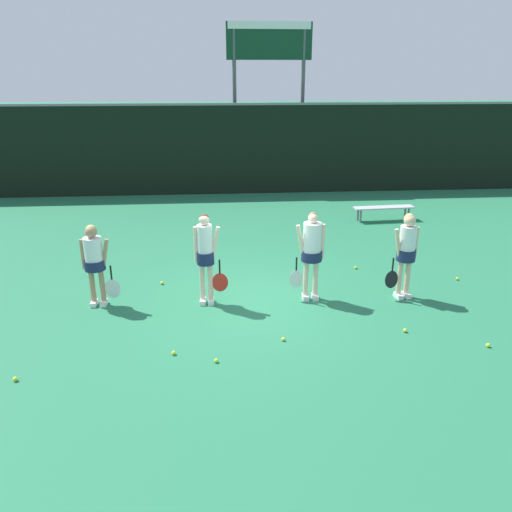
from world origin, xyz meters
TOP-DOWN VIEW (x-y plane):
  - ground_plane at (0.00, 0.00)m, footprint 140.00×140.00m
  - fence_windscreen at (0.00, 9.32)m, footprint 60.00×0.08m
  - scoreboard at (1.33, 10.35)m, footprint 3.09×0.15m
  - bench_courtside at (4.34, 5.37)m, footprint 1.86×0.48m
  - player_0 at (-3.03, 0.09)m, footprint 0.68×0.39m
  - player_1 at (-0.93, 0.01)m, footprint 0.63×0.33m
  - player_2 at (1.11, 0.04)m, footprint 0.67×0.41m
  - player_3 at (2.97, -0.04)m, footprint 0.63×0.37m
  - tennis_ball_0 at (3.71, -2.06)m, footprint 0.07×0.07m
  - tennis_ball_1 at (-1.45, -1.89)m, footprint 0.07×0.07m
  - tennis_ball_2 at (4.49, 0.71)m, footprint 0.07×0.07m
  - tennis_ball_3 at (2.52, -1.46)m, footprint 0.07×0.07m
  - tennis_ball_4 at (-0.77, -2.17)m, footprint 0.07×0.07m
  - tennis_ball_5 at (1.31, 2.08)m, footprint 0.07×0.07m
  - tennis_ball_6 at (2.46, 1.53)m, footprint 0.07×0.07m
  - tennis_ball_7 at (-1.91, 0.98)m, footprint 0.07×0.07m
  - tennis_ball_8 at (0.37, -1.59)m, footprint 0.06×0.06m
  - tennis_ball_9 at (-3.72, -2.44)m, footprint 0.07×0.07m

SIDE VIEW (x-z plane):
  - ground_plane at x=0.00m, z-range 0.00..0.00m
  - tennis_ball_8 at x=0.37m, z-range 0.00..0.06m
  - tennis_ball_4 at x=-0.77m, z-range 0.00..0.07m
  - tennis_ball_2 at x=4.49m, z-range 0.00..0.07m
  - tennis_ball_6 at x=2.46m, z-range 0.00..0.07m
  - tennis_ball_5 at x=1.31m, z-range 0.00..0.07m
  - tennis_ball_1 at x=-1.45m, z-range 0.00..0.07m
  - tennis_ball_7 at x=-1.91m, z-range 0.00..0.07m
  - tennis_ball_3 at x=2.52m, z-range 0.00..0.07m
  - tennis_ball_9 at x=-3.72m, z-range 0.00..0.07m
  - tennis_ball_0 at x=3.71m, z-range 0.00..0.07m
  - bench_courtside at x=4.34m, z-range 0.16..0.59m
  - player_0 at x=-3.03m, z-range 0.15..1.77m
  - player_3 at x=2.97m, z-range 0.17..1.91m
  - player_1 at x=-0.93m, z-range 0.15..1.96m
  - player_2 at x=1.11m, z-range 0.17..1.96m
  - fence_windscreen at x=0.00m, z-range 0.01..3.25m
  - scoreboard at x=1.33m, z-range 1.59..7.53m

